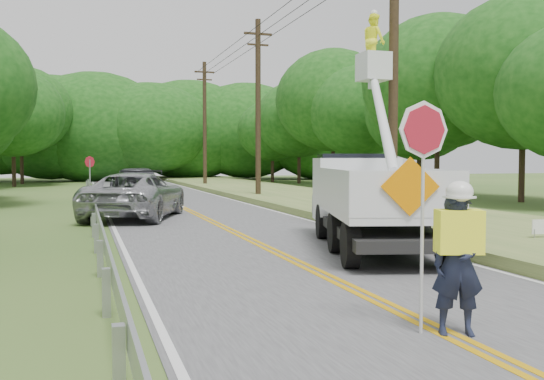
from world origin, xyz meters
name	(u,v)px	position (x,y,z in m)	size (l,w,h in m)	color
ground	(396,311)	(0.00, 0.00, 0.00)	(140.00, 140.00, 0.00)	#345922
road	(206,219)	(0.00, 14.00, 0.01)	(7.20, 96.00, 0.03)	#444346
guardrail	(94,205)	(-4.02, 14.91, 0.55)	(0.18, 48.00, 0.77)	#9EA1A7
utility_poles	(303,91)	(5.00, 17.02, 5.27)	(1.60, 43.30, 10.00)	black
tall_grass_verge	(376,210)	(7.10, 14.00, 0.15)	(7.00, 96.00, 0.30)	#557335
treeline_right	(400,101)	(16.01, 27.48, 6.19)	(12.08, 52.73, 11.41)	#332319
treeline_horizon	(147,129)	(2.25, 56.23, 5.50)	(56.28, 15.02, 11.54)	#124410
flagger	(457,252)	(0.10, -1.32, 1.07)	(1.16, 0.62, 2.96)	#191E33
bucket_truck	(366,185)	(2.84, 6.57, 1.55)	(4.28, 7.62, 6.73)	black
suv_silver	(136,195)	(-2.48, 15.14, 0.88)	(2.85, 6.19, 1.72)	#A3A4A9
suv_darkgrey	(135,184)	(-1.65, 25.21, 0.90)	(2.46, 6.04, 1.75)	#35363D
stop_sign_permanent	(90,175)	(-4.08, 19.23, 1.57)	(0.43, 0.32, 2.39)	#9EA1A7
yard_sign	(541,228)	(6.45, 4.16, 0.54)	(0.52, 0.09, 0.75)	white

